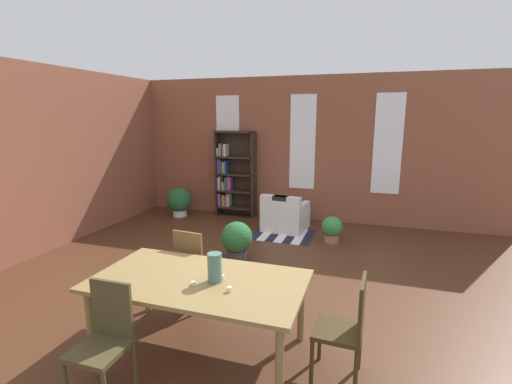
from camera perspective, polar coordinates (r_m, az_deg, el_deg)
name	(u,v)px	position (r m, az deg, el deg)	size (l,w,h in m)	color
ground_plane	(244,297)	(4.78, -1.98, -16.21)	(9.82, 9.82, 0.00)	#4C2C1A
back_wall_brick	(303,149)	(7.96, 7.42, 6.69)	(8.39, 0.12, 3.09)	brown
left_wall_brick	(7,164)	(6.58, -34.64, 3.60)	(0.12, 8.55, 3.09)	brown
window_pane_0	(228,141)	(8.37, -4.44, 8.06)	(0.55, 0.02, 2.01)	white
window_pane_1	(303,142)	(7.88, 7.36, 7.76)	(0.55, 0.02, 2.01)	white
window_pane_2	(388,144)	(7.75, 20.08, 7.08)	(0.55, 0.02, 2.01)	white
dining_table	(199,286)	(3.60, -9.00, -14.38)	(2.02, 1.09, 0.74)	olive
vase_on_table	(215,268)	(3.45, -6.53, -11.75)	(0.13, 0.13, 0.28)	#4C7266
tealight_candle_0	(229,289)	(3.29, -4.22, -15.07)	(0.04, 0.04, 0.05)	silver
tealight_candle_1	(222,277)	(3.52, -5.38, -13.26)	(0.04, 0.04, 0.04)	silver
tealight_candle_2	(193,283)	(3.45, -9.88, -14.01)	(0.04, 0.04, 0.03)	silver
dining_chair_near_left	(105,337)	(3.35, -22.76, -20.38)	(0.41, 0.41, 0.95)	#463D20
dining_chair_far_left	(194,264)	(4.48, -9.80, -11.13)	(0.43, 0.43, 0.95)	brown
dining_chair_head_right	(347,326)	(3.35, 14.13, -19.78)	(0.42, 0.42, 0.95)	#3B2D13
bookshelf_tall	(233,174)	(8.23, -3.72, 2.79)	(0.91, 0.30, 1.93)	#2D2319
armchair_white	(285,216)	(7.30, 4.58, -3.84)	(0.88, 0.88, 0.75)	silver
potted_plant_by_shelf	(179,201)	(8.43, -12.02, -1.39)	(0.57, 0.57, 0.66)	silver
potted_plant_corner	(237,240)	(5.68, -3.06, -7.58)	(0.49, 0.49, 0.65)	#333338
potted_plant_window	(332,228)	(6.72, 11.89, -5.65)	(0.37, 0.37, 0.48)	#9E6042
striped_rug	(283,234)	(7.07, 4.34, -6.69)	(1.14, 0.96, 0.01)	#1E1E33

